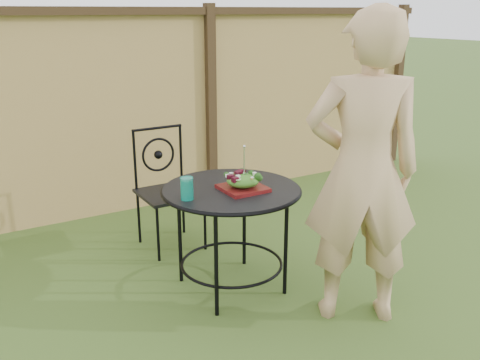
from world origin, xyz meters
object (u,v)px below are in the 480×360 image
Objects in this scene: patio_chair at (167,185)px; diner at (363,172)px; salad_plate at (243,188)px; patio_table at (231,208)px.

patio_chair is 0.51× the size of diner.
diner is 0.78m from salad_plate.
patio_table is 3.42× the size of salad_plate.
diner is 6.93× the size of salad_plate.
patio_table is 0.97× the size of patio_chair.
patio_chair reaches higher than salad_plate.
patio_chair is at bearing 96.81° from salad_plate.
diner is at bearing -54.29° from patio_table.
patio_table is 0.17m from salad_plate.
patio_chair is 3.52× the size of salad_plate.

